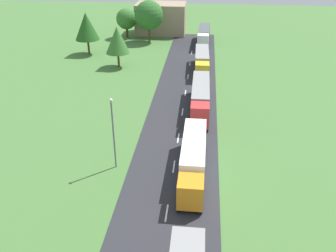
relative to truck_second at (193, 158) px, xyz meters
The scene contains 11 objects.
road 8.91m from the truck_second, 104.39° to the right, with size 10.00×140.00×0.06m, color #2B2B30.
truck_second is the anchor object (origin of this frame).
truck_third 16.30m from the truck_second, 88.68° to the left, with size 2.59×13.98×3.66m.
truck_fourth 33.89m from the truck_second, 89.59° to the left, with size 2.77×12.65×3.43m.
truck_fifth 52.55m from the truck_second, 89.66° to the left, with size 2.80×12.98×3.56m.
lamppost_second 9.03m from the truck_second, behind, with size 0.36×0.36×8.37m.
tree_oak 55.31m from the truck_second, 103.29° to the left, with size 6.71×6.71×9.53m.
tree_birch 59.89m from the truck_second, 108.25° to the left, with size 5.03×5.03×7.10m.
tree_pine 48.78m from the truck_second, 119.79° to the left, with size 5.07×5.07×8.74m.
tree_elm 38.10m from the truck_second, 114.74° to the left, with size 4.53×4.53×7.80m.
distant_building 63.13m from the truck_second, 99.90° to the left, with size 12.45×8.39×7.47m, color #9E846B.
Camera 1 is at (2.83, -0.05, 23.44)m, focal length 39.19 mm.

